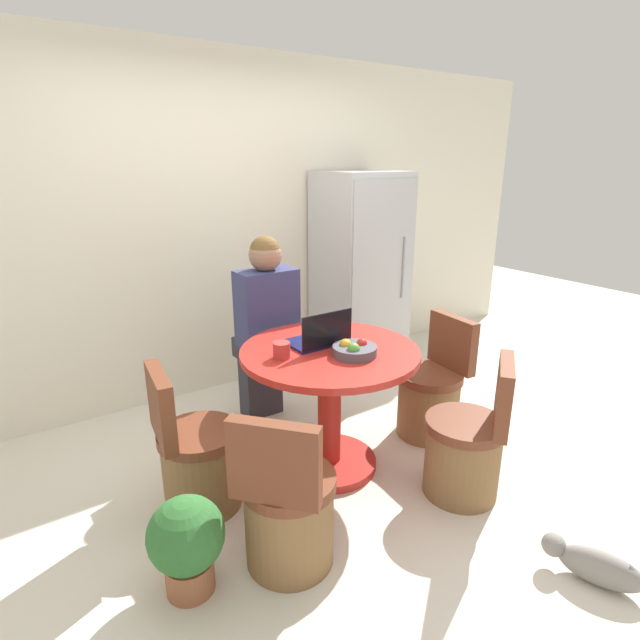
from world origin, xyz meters
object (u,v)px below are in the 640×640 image
chair_near_left_corner (288,512)px  potted_plant (187,541)px  chair_right_side (431,396)px  person_seated (265,321)px  laptop (319,338)px  chair_left_side (197,461)px  chair_near_right_corner (467,450)px  refrigerator (360,274)px  dining_table (330,389)px  fruit_bowl (354,350)px  cat (595,565)px

chair_near_left_corner → potted_plant: size_ratio=1.80×
chair_right_side → chair_near_left_corner: bearing=-67.0°
person_seated → laptop: (0.02, -0.64, 0.07)m
chair_left_side → chair_near_right_corner: size_ratio=1.00×
refrigerator → chair_near_right_corner: 1.98m
dining_table → chair_right_side: 0.84m
fruit_bowl → potted_plant: size_ratio=0.54×
chair_near_right_corner → fruit_bowl: fruit_bowl is taller
refrigerator → potted_plant: bearing=-144.6°
cat → fruit_bowl: bearing=-3.6°
laptop → cat: (0.47, -1.50, -0.73)m
dining_table → potted_plant: size_ratio=2.26×
fruit_bowl → refrigerator: bearing=50.2°
laptop → fruit_bowl: size_ratio=1.37×
laptop → potted_plant: bearing=26.3°
chair_right_side → laptop: bearing=-96.5°
chair_near_left_corner → laptop: size_ratio=2.43×
chair_left_side → cat: size_ratio=1.79×
dining_table → potted_plant: (-1.05, -0.42, -0.26)m
dining_table → fruit_bowl: (0.06, -0.15, 0.29)m
chair_right_side → chair_left_side: size_ratio=1.00×
dining_table → laptop: 0.31m
refrigerator → chair_right_side: (-0.33, -1.20, -0.58)m
dining_table → fruit_bowl: 0.33m
chair_near_left_corner → chair_near_right_corner: bearing=-137.2°
dining_table → fruit_bowl: bearing=-69.6°
dining_table → person_seated: size_ratio=0.77×
chair_left_side → person_seated: (0.77, 0.64, 0.47)m
chair_right_side → fruit_bowl: (-0.74, -0.08, 0.53)m
laptop → fruit_bowl: bearing=104.9°
dining_table → cat: (0.47, -1.40, -0.43)m
chair_right_side → chair_near_left_corner: same height
dining_table → chair_left_side: chair_left_side is taller
chair_near_right_corner → person_seated: bearing=-106.5°
refrigerator → potted_plant: refrigerator is taller
person_seated → laptop: person_seated is taller
chair_left_side → fruit_bowl: bearing=-99.5°
chair_right_side → fruit_bowl: size_ratio=3.33×
person_seated → cat: person_seated is taller
refrigerator → chair_right_side: size_ratio=2.09×
chair_right_side → chair_near_left_corner: 1.48m
fruit_bowl → cat: bearing=-71.9°
chair_near_left_corner → person_seated: 1.47m
chair_left_side → chair_near_right_corner: 1.48m
refrigerator → dining_table: (-1.13, -1.13, -0.34)m
chair_left_side → cat: 1.97m
chair_right_side → laptop: 0.99m
chair_right_side → cat: (-0.34, -1.33, -0.19)m
dining_table → chair_near_right_corner: 0.84m
refrigerator → chair_left_side: 2.27m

